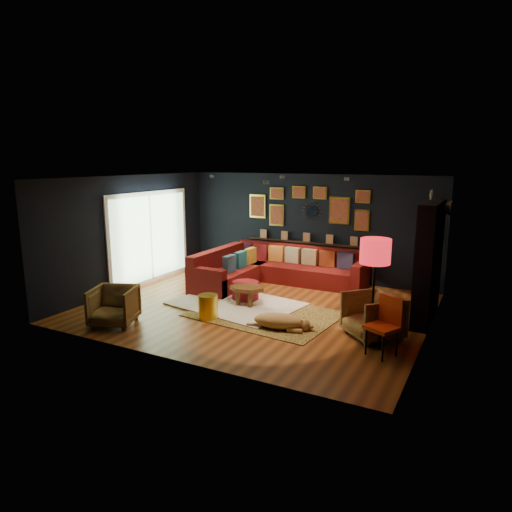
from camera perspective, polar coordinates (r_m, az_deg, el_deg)
The scene contains 20 objects.
floor at distance 9.29m, azimuth 0.08°, elevation -6.48°, with size 6.50×6.50×0.00m, color #984F1F.
room_walls at distance 8.91m, azimuth 0.08°, elevation 3.28°, with size 6.50×6.50×6.50m.
sectional at distance 11.02m, azimuth 1.63°, elevation -1.78°, with size 3.41×2.69×0.86m.
ledge at distance 11.43m, azimuth 6.34°, elevation 1.71°, with size 3.20×0.12×0.04m, color black.
gallery_wall at distance 11.35m, azimuth 6.45°, elevation 6.16°, with size 3.15×0.04×1.02m.
sunburst_mirror at distance 11.32m, azimuth 6.98°, elevation 5.59°, with size 0.47×0.16×0.47m.
fireplace at distance 8.96m, azimuth 20.70°, elevation -1.17°, with size 0.31×1.60×2.20m.
deer_head at distance 9.29m, azimuth 21.86°, elevation 5.63°, with size 0.50×0.28×0.45m.
sliding_door at distance 11.29m, azimuth -13.08°, elevation 2.27°, with size 0.06×2.80×2.20m.
ceiling_spots at distance 9.53m, azimuth 2.35°, elevation 9.68°, with size 3.30×2.50×0.06m.
shag_rug at distance 9.48m, azimuth -2.50°, elevation -5.99°, with size 2.47×1.80×0.03m, color silver.
leopard_rug at distance 8.89m, azimuth 1.04°, elevation -7.28°, with size 2.68×1.92×0.02m, color gold.
coffee_table at distance 9.32m, azimuth -1.10°, elevation -4.26°, with size 0.83×0.68×0.38m.
pouf at distance 9.72m, azimuth -1.33°, elevation -4.30°, with size 0.56×0.56×0.37m, color maroon.
armchair_left at distance 8.65m, azimuth -17.38°, elevation -5.77°, with size 0.75×0.70×0.77m, color gold.
armchair_right at distance 7.91m, azimuth 14.41°, elevation -7.01°, with size 0.81×0.76×0.84m, color gold.
gold_stool at distance 8.64m, azimuth -5.99°, elevation -6.34°, with size 0.37×0.37×0.47m, color gold.
orange_chair at distance 7.26m, azimuth 15.93°, elevation -7.84°, with size 0.57×0.57×0.91m.
floor_lamp at distance 7.35m, azimuth 14.67°, elevation 0.04°, with size 0.48×0.48×1.74m.
dog at distance 8.10m, azimuth 2.82°, elevation -7.76°, with size 1.21×0.59×0.38m, color tan, non-canonical shape.
Camera 1 is at (4.10, -7.80, 2.93)m, focal length 32.00 mm.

